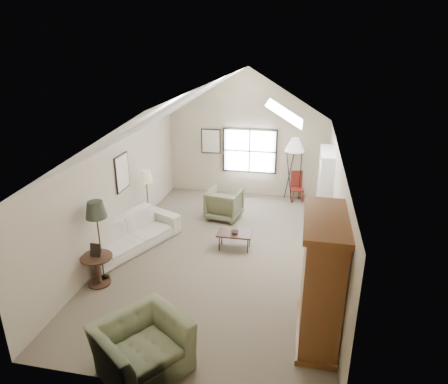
% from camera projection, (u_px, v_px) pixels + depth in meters
% --- Properties ---
extents(room_shell, '(5.01, 8.01, 4.00)m').
position_uv_depth(room_shell, '(220.00, 118.00, 8.29)').
color(room_shell, brown).
rests_on(room_shell, ground).
extents(window, '(1.72, 0.08, 1.42)m').
position_uv_depth(window, '(250.00, 151.00, 12.53)').
color(window, black).
rests_on(window, room_shell).
extents(skylight, '(0.80, 1.20, 0.52)m').
position_uv_depth(skylight, '(286.00, 112.00, 8.87)').
color(skylight, white).
rests_on(skylight, room_shell).
extents(wall_art, '(1.97, 3.71, 0.88)m').
position_uv_depth(wall_art, '(168.00, 156.00, 10.95)').
color(wall_art, black).
rests_on(wall_art, room_shell).
extents(armoire, '(0.60, 1.50, 2.20)m').
position_uv_depth(armoire, '(322.00, 280.00, 6.45)').
color(armoire, brown).
rests_on(armoire, ground).
extents(tv_alcove, '(0.32, 1.30, 2.10)m').
position_uv_depth(tv_alcove, '(324.00, 191.00, 10.06)').
color(tv_alcove, white).
rests_on(tv_alcove, ground).
extents(media_console, '(0.34, 1.18, 0.60)m').
position_uv_depth(media_console, '(320.00, 222.00, 10.37)').
color(media_console, '#382316').
rests_on(media_console, ground).
extents(tv_panel, '(0.05, 0.90, 0.55)m').
position_uv_depth(tv_panel, '(323.00, 200.00, 10.15)').
color(tv_panel, black).
rests_on(tv_panel, media_console).
extents(sofa, '(1.96, 2.75, 0.75)m').
position_uv_depth(sofa, '(130.00, 233.00, 9.60)').
color(sofa, beige).
rests_on(sofa, ground).
extents(armchair_near, '(1.65, 1.68, 0.83)m').
position_uv_depth(armchair_near, '(142.00, 347.00, 5.99)').
color(armchair_near, '#666D4C').
rests_on(armchair_near, ground).
extents(armchair_far, '(1.02, 1.05, 0.84)m').
position_uv_depth(armchair_far, '(224.00, 204.00, 11.18)').
color(armchair_far, '#6A6A4A').
rests_on(armchair_far, ground).
extents(coffee_table, '(0.83, 0.47, 0.42)m').
position_uv_depth(coffee_table, '(234.00, 241.00, 9.56)').
color(coffee_table, '#371E16').
rests_on(coffee_table, ground).
extents(bowl, '(0.20, 0.20, 0.05)m').
position_uv_depth(bowl, '(235.00, 232.00, 9.48)').
color(bowl, '#311D14').
rests_on(bowl, coffee_table).
extents(side_table, '(0.85, 0.85, 0.64)m').
position_uv_depth(side_table, '(98.00, 270.00, 8.15)').
color(side_table, '#3C2118').
rests_on(side_table, ground).
extents(side_chair, '(0.44, 0.44, 0.93)m').
position_uv_depth(side_chair, '(297.00, 187.00, 12.35)').
color(side_chair, maroon).
rests_on(side_chair, ground).
extents(tripod_lamp, '(0.75, 0.75, 2.03)m').
position_uv_depth(tripod_lamp, '(293.00, 169.00, 12.19)').
color(tripod_lamp, silver).
rests_on(tripod_lamp, ground).
extents(dark_lamp, '(0.57, 0.57, 1.79)m').
position_uv_depth(dark_lamp, '(100.00, 241.00, 8.13)').
color(dark_lamp, black).
rests_on(dark_lamp, ground).
extents(tan_lamp, '(0.42, 0.42, 1.61)m').
position_uv_depth(tan_lamp, '(148.00, 198.00, 10.54)').
color(tan_lamp, tan).
rests_on(tan_lamp, ground).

